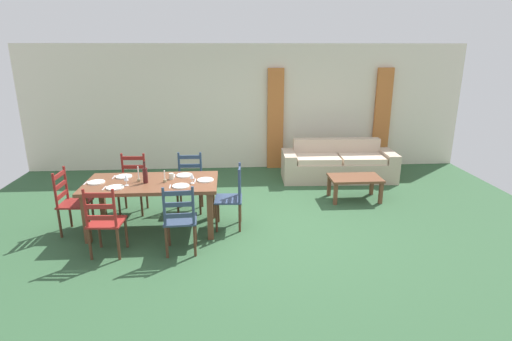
{
  "coord_description": "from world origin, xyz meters",
  "views": [
    {
      "loc": [
        -0.4,
        -5.67,
        2.61
      ],
      "look_at": [
        0.02,
        0.47,
        0.75
      ],
      "focal_mm": 28.57,
      "sensor_mm": 36.0,
      "label": 1
    }
  ],
  "objects": [
    {
      "name": "candle_tall",
      "position": [
        -1.71,
        0.03,
        0.81
      ],
      "size": [
        0.05,
        0.05,
        0.23
      ],
      "color": "#998C66",
      "rests_on": "dining_table"
    },
    {
      "name": "dinner_plate_far_right",
      "position": [
        -1.08,
        0.26,
        0.76
      ],
      "size": [
        0.24,
        0.24,
        0.02
      ],
      "primitive_type": "cylinder",
      "color": "white",
      "rests_on": "dining_table"
    },
    {
      "name": "coffee_cup_primary",
      "position": [
        -1.25,
        0.11,
        0.8
      ],
      "size": [
        0.07,
        0.07,
        0.09
      ],
      "primitive_type": "cylinder",
      "color": "beige",
      "rests_on": "dining_table"
    },
    {
      "name": "wine_glass_near_right",
      "position": [
        -0.93,
        -0.1,
        0.86
      ],
      "size": [
        0.06,
        0.06,
        0.16
      ],
      "color": "white",
      "rests_on": "dining_table"
    },
    {
      "name": "wine_glass_near_left",
      "position": [
        -1.85,
        -0.13,
        0.86
      ],
      "size": [
        0.06,
        0.06,
        0.16
      ],
      "color": "white",
      "rests_on": "dining_table"
    },
    {
      "name": "fork_head_east",
      "position": [
        -0.9,
        0.01,
        0.75
      ],
      "size": [
        0.02,
        0.17,
        0.01
      ],
      "primitive_type": "cube",
      "rotation": [
        0.0,
        0.0,
        0.01
      ],
      "color": "silver",
      "rests_on": "dining_table"
    },
    {
      "name": "fork_far_left",
      "position": [
        -2.13,
        0.26,
        0.75
      ],
      "size": [
        0.02,
        0.17,
        0.01
      ],
      "primitive_type": "cube",
      "rotation": [
        0.0,
        0.0,
        0.0
      ],
      "color": "silver",
      "rests_on": "dining_table"
    },
    {
      "name": "dining_table",
      "position": [
        -1.53,
        0.01,
        0.66
      ],
      "size": [
        1.9,
        0.96,
        0.75
      ],
      "color": "brown",
      "rests_on": "ground_plane"
    },
    {
      "name": "wine_bottle",
      "position": [
        -1.6,
        -0.03,
        0.87
      ],
      "size": [
        0.07,
        0.07,
        0.32
      ],
      "color": "#471919",
      "rests_on": "dining_table"
    },
    {
      "name": "fork_head_west",
      "position": [
        -2.46,
        0.01,
        0.75
      ],
      "size": [
        0.02,
        0.17,
        0.01
      ],
      "primitive_type": "cube",
      "rotation": [
        0.0,
        0.0,
        -0.05
      ],
      "color": "silver",
      "rests_on": "dining_table"
    },
    {
      "name": "dinner_plate_near_right",
      "position": [
        -1.08,
        -0.24,
        0.76
      ],
      "size": [
        0.24,
        0.24,
        0.02
      ],
      "primitive_type": "cylinder",
      "color": "white",
      "rests_on": "dining_table"
    },
    {
      "name": "wall_far",
      "position": [
        0.0,
        3.3,
        1.35
      ],
      "size": [
        9.6,
        0.16,
        2.7
      ],
      "primitive_type": "cube",
      "color": "beige",
      "rests_on": "ground_plane"
    },
    {
      "name": "fork_near_left",
      "position": [
        -2.13,
        -0.24,
        0.75
      ],
      "size": [
        0.02,
        0.17,
        0.01
      ],
      "primitive_type": "cube",
      "rotation": [
        0.0,
        0.0,
        -0.03
      ],
      "color": "silver",
      "rests_on": "dining_table"
    },
    {
      "name": "curtain_panel_left",
      "position": [
        0.63,
        3.16,
        1.1
      ],
      "size": [
        0.35,
        0.08,
        2.2
      ],
      "primitive_type": "cube",
      "color": "#C16B32",
      "rests_on": "ground_plane"
    },
    {
      "name": "ground_plane",
      "position": [
        0.0,
        0.0,
        -0.01
      ],
      "size": [
        9.6,
        9.6,
        0.02
      ],
      "primitive_type": "cube",
      "color": "#2F5434"
    },
    {
      "name": "dinner_plate_head_west",
      "position": [
        -2.31,
        0.01,
        0.76
      ],
      "size": [
        0.24,
        0.24,
        0.02
      ],
      "primitive_type": "cylinder",
      "color": "white",
      "rests_on": "dining_table"
    },
    {
      "name": "dining_chair_head_east",
      "position": [
        -0.37,
        0.03,
        0.48
      ],
      "size": [
        0.42,
        0.44,
        0.96
      ],
      "color": "navy",
      "rests_on": "ground_plane"
    },
    {
      "name": "coffee_table",
      "position": [
        1.82,
        1.04,
        0.36
      ],
      "size": [
        0.9,
        0.56,
        0.42
      ],
      "color": "brown",
      "rests_on": "ground_plane"
    },
    {
      "name": "fork_near_right",
      "position": [
        -1.23,
        -0.24,
        0.75
      ],
      "size": [
        0.02,
        0.17,
        0.01
      ],
      "primitive_type": "cube",
      "rotation": [
        0.0,
        0.0,
        0.04
      ],
      "color": "silver",
      "rests_on": "dining_table"
    },
    {
      "name": "candle_short",
      "position": [
        -1.33,
        -0.03,
        0.8
      ],
      "size": [
        0.05,
        0.05,
        0.18
      ],
      "color": "#998C66",
      "rests_on": "dining_table"
    },
    {
      "name": "dining_chair_far_right",
      "position": [
        -1.05,
        0.76,
        0.48
      ],
      "size": [
        0.43,
        0.41,
        0.96
      ],
      "color": "navy",
      "rests_on": "ground_plane"
    },
    {
      "name": "dining_chair_near_left",
      "position": [
        -2.0,
        -0.75,
        0.48
      ],
      "size": [
        0.44,
        0.43,
        0.96
      ],
      "color": "maroon",
      "rests_on": "ground_plane"
    },
    {
      "name": "dining_chair_near_right",
      "position": [
        -1.05,
        -0.75,
        0.48
      ],
      "size": [
        0.44,
        0.42,
        0.96
      ],
      "color": "#2F3F59",
      "rests_on": "ground_plane"
    },
    {
      "name": "dinner_plate_near_left",
      "position": [
        -1.98,
        -0.24,
        0.76
      ],
      "size": [
        0.24,
        0.24,
        0.02
      ],
      "primitive_type": "cylinder",
      "color": "white",
      "rests_on": "dining_table"
    },
    {
      "name": "dinner_plate_far_left",
      "position": [
        -1.98,
        0.26,
        0.76
      ],
      "size": [
        0.24,
        0.24,
        0.02
      ],
      "primitive_type": "cylinder",
      "color": "white",
      "rests_on": "dining_table"
    },
    {
      "name": "fork_far_right",
      "position": [
        -1.23,
        0.26,
        0.75
      ],
      "size": [
        0.03,
        0.17,
        0.01
      ],
      "primitive_type": "cube",
      "rotation": [
        0.0,
        0.0,
        0.07
      ],
      "color": "silver",
      "rests_on": "dining_table"
    },
    {
      "name": "curtain_panel_right",
      "position": [
        3.03,
        3.16,
        1.1
      ],
      "size": [
        0.35,
        0.08,
        2.2
      ],
      "primitive_type": "cube",
      "color": "#C16B32",
      "rests_on": "ground_plane"
    },
    {
      "name": "couch",
      "position": [
        1.84,
        2.26,
        0.29
      ],
      "size": [
        2.31,
        0.89,
        0.8
      ],
      "color": "#C5AE95",
      "rests_on": "ground_plane"
    },
    {
      "name": "dinner_plate_head_east",
      "position": [
        -0.75,
        0.01,
        0.76
      ],
      "size": [
        0.24,
        0.24,
        0.02
      ],
      "primitive_type": "cylinder",
      "color": "white",
      "rests_on": "dining_table"
    },
    {
      "name": "dining_chair_far_left",
      "position": [
        -1.98,
        0.76,
        0.48
      ],
      "size": [
        0.44,
        0.42,
        0.96
      ],
      "color": "maroon",
      "rests_on": "ground_plane"
    },
    {
      "name": "dining_chair_head_west",
      "position": [
        -2.7,
        0.0,
        0.48
      ],
      "size": [
        0.42,
        0.44,
        0.96
      ],
      "color": "maroon",
      "rests_on": "ground_plane"
    }
  ]
}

